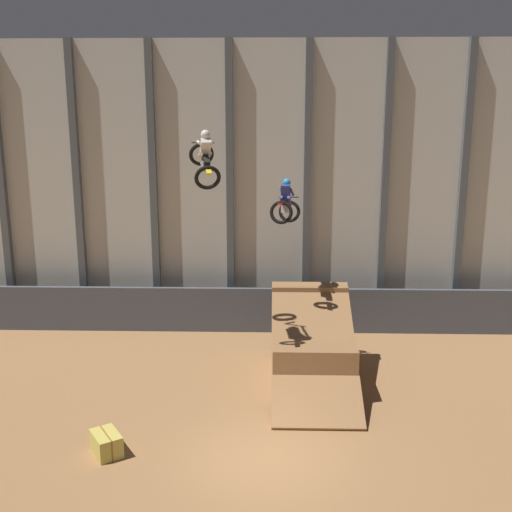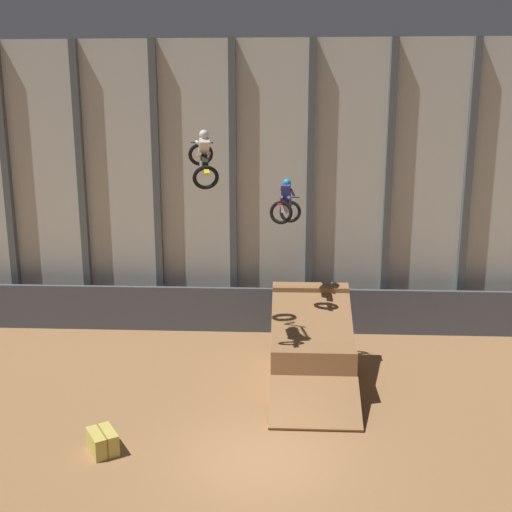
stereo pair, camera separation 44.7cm
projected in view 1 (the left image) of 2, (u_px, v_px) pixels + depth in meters
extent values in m
plane|color=#996B42|center=(265.00, 460.00, 14.84)|extent=(60.00, 60.00, 0.00)
cube|color=beige|center=(268.00, 187.00, 23.78)|extent=(32.00, 0.12, 11.25)
cube|color=#4C5156|center=(2.00, 187.00, 23.86)|extent=(0.28, 0.28, 11.25)
cube|color=#4C5156|center=(78.00, 187.00, 23.78)|extent=(0.28, 0.28, 11.25)
cube|color=#4C5156|center=(154.00, 187.00, 23.70)|extent=(0.28, 0.28, 11.25)
cube|color=#4C5156|center=(230.00, 187.00, 23.63)|extent=(0.28, 0.28, 11.25)
cube|color=#4C5156|center=(307.00, 188.00, 23.55)|extent=(0.28, 0.28, 11.25)
cube|color=#4C5156|center=(385.00, 188.00, 23.47)|extent=(0.28, 0.28, 11.25)
cube|color=#4C5156|center=(463.00, 188.00, 23.39)|extent=(0.28, 0.28, 11.25)
cube|color=#474C56|center=(268.00, 310.00, 23.61)|extent=(31.36, 0.20, 1.79)
cube|color=olive|center=(312.00, 355.00, 19.28)|extent=(2.53, 3.55, 1.63)
cube|color=olive|center=(309.00, 324.00, 20.65)|extent=(2.58, 0.50, 2.72)
cube|color=#996B42|center=(314.00, 348.00, 18.42)|extent=(2.58, 5.16, 2.89)
torus|color=black|center=(201.00, 154.00, 17.43)|extent=(0.80, 0.55, 0.71)
torus|color=black|center=(208.00, 178.00, 16.33)|extent=(0.80, 0.55, 0.71)
cube|color=#B7B7BC|center=(205.00, 163.00, 16.77)|extent=(0.31, 0.61, 0.46)
cube|color=yellow|center=(204.00, 153.00, 16.79)|extent=(0.31, 0.53, 0.40)
cube|color=black|center=(206.00, 159.00, 16.47)|extent=(0.29, 0.58, 0.33)
cube|color=yellow|center=(208.00, 171.00, 16.10)|extent=(0.22, 0.38, 0.20)
cylinder|color=#B7B7BC|center=(202.00, 150.00, 17.15)|extent=(0.07, 0.08, 0.55)
cylinder|color=black|center=(203.00, 143.00, 16.98)|extent=(0.66, 0.15, 0.04)
cube|color=silver|center=(206.00, 147.00, 16.46)|extent=(0.38, 0.52, 0.49)
sphere|color=silver|center=(205.00, 135.00, 16.35)|extent=(0.33, 0.39, 0.34)
cylinder|color=silver|center=(201.00, 155.00, 16.63)|extent=(0.21, 0.45, 0.19)
cylinder|color=silver|center=(209.00, 154.00, 16.68)|extent=(0.21, 0.45, 0.19)
cylinder|color=silver|center=(199.00, 142.00, 16.60)|extent=(0.20, 0.53, 0.11)
cylinder|color=silver|center=(210.00, 142.00, 16.67)|extent=(0.20, 0.53, 0.11)
torus|color=black|center=(289.00, 212.00, 19.89)|extent=(0.76, 0.35, 0.74)
torus|color=black|center=(281.00, 213.00, 18.54)|extent=(0.76, 0.35, 0.74)
cube|color=#B7B7BC|center=(285.00, 208.00, 19.15)|extent=(0.29, 0.58, 0.34)
cube|color=red|center=(287.00, 202.00, 19.30)|extent=(0.29, 0.50, 0.29)
cube|color=black|center=(284.00, 201.00, 18.91)|extent=(0.28, 0.59, 0.19)
cube|color=red|center=(281.00, 204.00, 18.41)|extent=(0.21, 0.39, 0.10)
cylinder|color=#B7B7BC|center=(289.00, 204.00, 19.69)|extent=(0.12, 0.32, 0.51)
cylinder|color=black|center=(289.00, 197.00, 19.63)|extent=(0.66, 0.09, 0.04)
cube|color=navy|center=(286.00, 193.00, 19.07)|extent=(0.33, 0.32, 0.52)
sphere|color=#2393CC|center=(287.00, 183.00, 19.14)|extent=(0.32, 0.34, 0.29)
cylinder|color=navy|center=(282.00, 201.00, 19.19)|extent=(0.19, 0.40, 0.36)
cylinder|color=navy|center=(289.00, 201.00, 19.13)|extent=(0.19, 0.40, 0.36)
cylinder|color=navy|center=(282.00, 192.00, 19.34)|extent=(0.18, 0.50, 0.31)
cylinder|color=navy|center=(292.00, 192.00, 19.27)|extent=(0.18, 0.50, 0.31)
cube|color=#CCB751|center=(106.00, 444.00, 15.06)|extent=(1.00, 1.08, 0.56)
cube|color=#996623|center=(106.00, 444.00, 15.06)|extent=(0.53, 0.78, 0.57)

